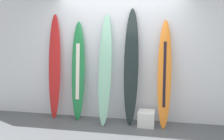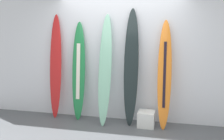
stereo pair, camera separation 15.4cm
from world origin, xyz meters
TOP-DOWN VIEW (x-y plane):
  - wall_back at (0.00, 1.30)m, footprint 7.20×0.20m
  - surfboard_crimson at (-1.36, 1.05)m, footprint 0.27×0.28m
  - surfboard_emerald at (-0.84, 1.03)m, footprint 0.28×0.30m
  - surfboard_seafoam at (-0.26, 0.93)m, footprint 0.26×0.49m
  - surfboard_charcoal at (0.25, 1.00)m, footprint 0.28×0.35m
  - surfboard_sunset at (0.88, 0.96)m, footprint 0.26×0.40m
  - display_block_left at (0.56, 0.91)m, footprint 0.33×0.33m

SIDE VIEW (x-z plane):
  - display_block_left at x=0.56m, z-range 0.00..0.29m
  - surfboard_emerald at x=-0.84m, z-range -0.01..2.00m
  - surfboard_sunset at x=0.88m, z-range -0.01..2.02m
  - surfboard_seafoam at x=-0.26m, z-range -0.02..2.14m
  - surfboard_crimson at x=-1.36m, z-range -0.02..2.15m
  - surfboard_charcoal at x=0.25m, z-range 0.00..2.26m
  - wall_back at x=0.00m, z-range 0.00..2.80m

